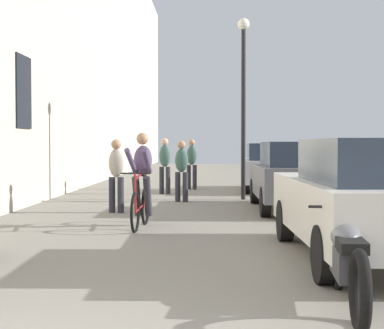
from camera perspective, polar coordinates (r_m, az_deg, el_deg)
cyclist_on_bicycle at (r=11.02m, az=-4.76°, el=-1.68°), size 0.52×1.76×1.74m
pedestrian_near at (r=13.37m, az=-7.11°, el=-0.66°), size 0.38×0.29×1.61m
pedestrian_mid at (r=15.81m, az=-0.99°, el=-0.28°), size 0.37×0.29×1.60m
pedestrian_far at (r=18.31m, az=-2.57°, el=0.18°), size 0.38×0.29×1.69m
pedestrian_furthest at (r=20.24m, az=-0.03°, el=0.32°), size 0.37×0.28×1.67m
street_lamp at (r=16.61m, az=4.85°, el=7.45°), size 0.32×0.32×4.90m
parked_car_nearest at (r=8.12m, az=16.16°, el=-3.02°), size 1.94×4.43×1.56m
parked_car_second at (r=13.98m, az=9.75°, el=-0.97°), size 1.85×4.36×1.55m
parked_car_third at (r=19.74m, az=7.39°, el=-0.17°), size 1.92×4.35×1.53m
parked_motorcycle at (r=5.88m, az=14.37°, el=-8.84°), size 0.62×2.15×0.92m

